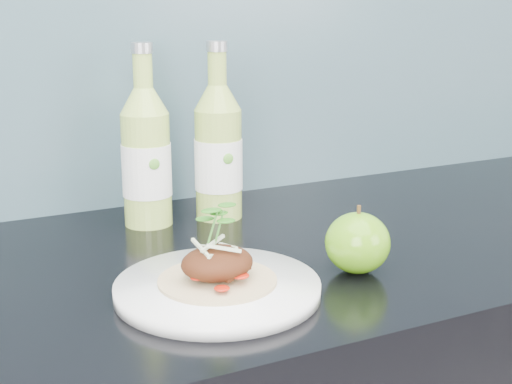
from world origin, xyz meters
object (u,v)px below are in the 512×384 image
at_px(cider_bottle_right, 218,153).
at_px(green_apple, 358,243).
at_px(dinner_plate, 218,288).
at_px(cider_bottle_left, 146,158).

bearing_deg(cider_bottle_right, green_apple, -85.04).
relative_size(dinner_plate, cider_bottle_right, 0.99).
relative_size(dinner_plate, cider_bottle_left, 0.99).
bearing_deg(cider_bottle_left, green_apple, -82.79).
bearing_deg(green_apple, cider_bottle_right, 101.66).
bearing_deg(cider_bottle_left, cider_bottle_right, -29.51).
xyz_separation_m(dinner_plate, cider_bottle_right, (0.13, 0.28, 0.10)).
bearing_deg(cider_bottle_left, dinner_plate, -114.61).
height_order(green_apple, cider_bottle_right, cider_bottle_right).
height_order(green_apple, cider_bottle_left, cider_bottle_left).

